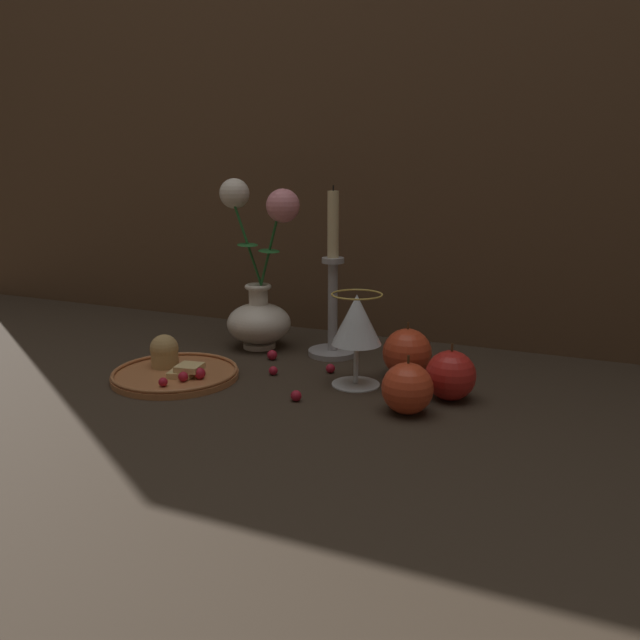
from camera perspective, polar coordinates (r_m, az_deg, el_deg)
ground_plane at (r=1.06m, az=-2.04°, el=-5.37°), size 2.40×2.40×0.00m
wall_back at (r=1.35m, az=4.67°, el=24.44°), size 2.40×0.04×1.20m
vase at (r=1.23m, az=-5.56°, el=2.55°), size 0.17×0.13×0.33m
plate_with_pastries at (r=1.10m, az=-13.23°, el=-4.41°), size 0.21×0.21×0.07m
wine_glass at (r=1.01m, az=3.36°, el=-0.30°), size 0.08×0.08×0.15m
candlestick at (r=1.17m, az=1.01°, el=1.65°), size 0.09×0.09×0.32m
apple_beside_vase at (r=1.07m, az=7.97°, el=-3.00°), size 0.08×0.08×0.10m
apple_near_glass at (r=0.98m, az=11.86°, el=-4.98°), size 0.08×0.08×0.09m
apple_at_table_edge at (r=0.92m, az=7.99°, el=-6.21°), size 0.08×0.08×0.09m
berry_near_plate at (r=1.09m, az=0.96°, el=-4.45°), size 0.02×0.02×0.02m
berry_front_center at (r=0.96m, az=-2.20°, el=-6.94°), size 0.02×0.02×0.02m
berry_by_glass_stem at (r=1.08m, az=-4.26°, el=-4.62°), size 0.02×0.02×0.02m
berry_under_candlestick at (r=1.17m, az=-4.40°, el=-3.20°), size 0.02×0.02×0.02m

